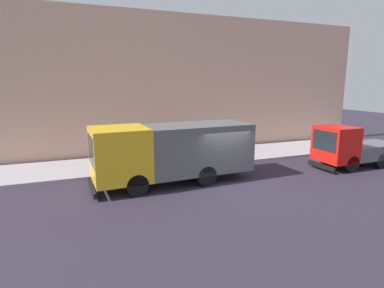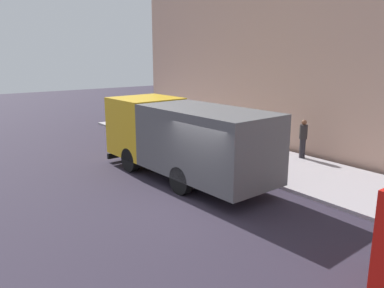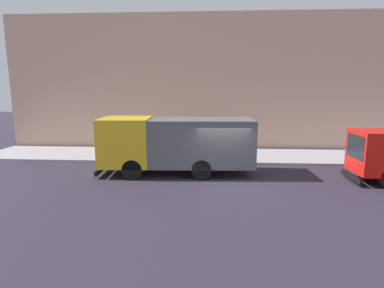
{
  "view_description": "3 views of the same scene",
  "coord_description": "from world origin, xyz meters",
  "px_view_note": "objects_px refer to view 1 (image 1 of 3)",
  "views": [
    {
      "loc": [
        -12.76,
        6.67,
        4.77
      ],
      "look_at": [
        1.35,
        1.23,
        1.76
      ],
      "focal_mm": 28.82,
      "sensor_mm": 36.0,
      "label": 1
    },
    {
      "loc": [
        -7.05,
        -8.97,
        4.63
      ],
      "look_at": [
        0.83,
        1.59,
        1.5
      ],
      "focal_mm": 35.89,
      "sensor_mm": 36.0,
      "label": 2
    },
    {
      "loc": [
        -14.35,
        0.59,
        4.33
      ],
      "look_at": [
        0.71,
        1.54,
        1.58
      ],
      "focal_mm": 29.08,
      "sensor_mm": 36.0,
      "label": 3
    }
  ],
  "objects_px": {
    "small_flatbed_truck": "(351,148)",
    "pedestrian_standing": "(150,149)",
    "large_utility_truck": "(173,150)",
    "pedestrian_third": "(163,140)",
    "pedestrian_walking": "(127,154)"
  },
  "relations": [
    {
      "from": "pedestrian_walking",
      "to": "pedestrian_standing",
      "type": "bearing_deg",
      "value": 145.31
    },
    {
      "from": "large_utility_truck",
      "to": "pedestrian_standing",
      "type": "distance_m",
      "value": 3.49
    },
    {
      "from": "small_flatbed_truck",
      "to": "pedestrian_standing",
      "type": "bearing_deg",
      "value": 67.39
    },
    {
      "from": "pedestrian_third",
      "to": "large_utility_truck",
      "type": "bearing_deg",
      "value": -51.47
    },
    {
      "from": "pedestrian_walking",
      "to": "pedestrian_standing",
      "type": "xyz_separation_m",
      "value": [
        0.9,
        -1.44,
        -0.03
      ]
    },
    {
      "from": "small_flatbed_truck",
      "to": "pedestrian_standing",
      "type": "height_order",
      "value": "small_flatbed_truck"
    },
    {
      "from": "small_flatbed_truck",
      "to": "pedestrian_third",
      "type": "bearing_deg",
      "value": 54.2
    },
    {
      "from": "pedestrian_standing",
      "to": "large_utility_truck",
      "type": "bearing_deg",
      "value": 11.49
    },
    {
      "from": "pedestrian_standing",
      "to": "pedestrian_third",
      "type": "distance_m",
      "value": 2.65
    },
    {
      "from": "large_utility_truck",
      "to": "pedestrian_third",
      "type": "xyz_separation_m",
      "value": [
        5.64,
        -1.1,
        -0.59
      ]
    },
    {
      "from": "pedestrian_walking",
      "to": "pedestrian_third",
      "type": "xyz_separation_m",
      "value": [
        3.12,
        -2.88,
        -0.01
      ]
    },
    {
      "from": "small_flatbed_truck",
      "to": "pedestrian_standing",
      "type": "distance_m",
      "value": 11.59
    },
    {
      "from": "large_utility_truck",
      "to": "pedestrian_third",
      "type": "bearing_deg",
      "value": -13.87
    },
    {
      "from": "large_utility_truck",
      "to": "pedestrian_walking",
      "type": "height_order",
      "value": "large_utility_truck"
    },
    {
      "from": "large_utility_truck",
      "to": "pedestrian_walking",
      "type": "relative_size",
      "value": 4.54
    }
  ]
}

